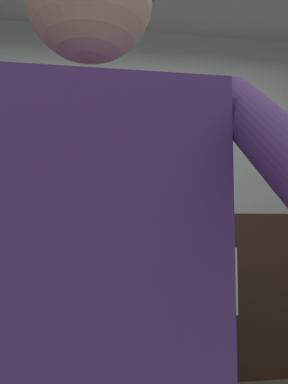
{
  "coord_description": "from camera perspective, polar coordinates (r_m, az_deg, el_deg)",
  "views": [
    {
      "loc": [
        -0.43,
        -1.48,
        1.13
      ],
      "look_at": [
        -0.2,
        -0.13,
        1.25
      ],
      "focal_mm": 39.17,
      "sensor_mm": 36.0,
      "label": 1
    }
  ],
  "objects": [
    {
      "name": "wainscot_band_back",
      "position": [
        3.12,
        -1.54,
        -14.37
      ],
      "size": [
        3.63,
        0.03,
        1.24
      ],
      "primitive_type": "cube",
      "color": "#382319",
      "rests_on": "ground_plane"
    },
    {
      "name": "urinal_middle",
      "position": [
        3.07,
        8.25,
        -11.55
      ],
      "size": [
        0.4,
        0.34,
        1.24
      ],
      "color": "white",
      "rests_on": "ground_plane"
    },
    {
      "name": "wall_back",
      "position": [
        3.16,
        -1.7,
        -1.45
      ],
      "size": [
        4.23,
        0.12,
        2.65
      ],
      "primitive_type": "cube",
      "color": "silver",
      "rests_on": "ground_plane"
    },
    {
      "name": "privacy_divider_panel",
      "position": [
        2.89,
        1.46,
        -8.56
      ],
      "size": [
        0.04,
        0.4,
        0.9
      ],
      "primitive_type": "cube",
      "color": "#4C4C51"
    },
    {
      "name": "urinal_left",
      "position": [
        2.93,
        -6.18,
        -11.88
      ],
      "size": [
        0.4,
        0.34,
        1.24
      ],
      "color": "white",
      "rests_on": "ground_plane"
    },
    {
      "name": "person",
      "position": [
        0.75,
        -7.92,
        -15.03
      ],
      "size": [
        0.67,
        0.6,
        1.68
      ],
      "color": "#2D3342",
      "rests_on": "ground_plane"
    }
  ]
}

